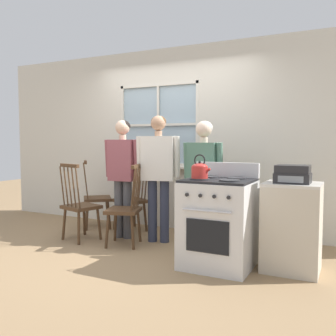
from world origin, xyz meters
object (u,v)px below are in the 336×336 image
(chair_center_cluster, at_px, (125,210))
(person_adult_right, at_px, (204,173))
(person_teen_center, at_px, (158,166))
(stove, at_px, (218,222))
(chair_by_window, at_px, (80,206))
(chair_near_wall, at_px, (131,200))
(side_counter, at_px, (292,227))
(person_elderly_left, at_px, (123,168))
(potted_plant, at_px, (166,160))
(stereo, at_px, (293,174))
(chair_near_stove, at_px, (96,198))
(kettle, at_px, (200,170))

(chair_center_cluster, relative_size, person_adult_right, 0.66)
(person_teen_center, distance_m, stove, 1.29)
(chair_by_window, distance_m, chair_near_wall, 0.84)
(side_counter, bearing_deg, person_elderly_left, 171.58)
(chair_near_wall, xyz_separation_m, person_elderly_left, (0.13, -0.41, 0.51))
(person_teen_center, bearing_deg, potted_plant, 95.57)
(person_adult_right, bearing_deg, chair_by_window, -163.11)
(chair_by_window, xyz_separation_m, chair_near_wall, (0.33, 0.77, 0.00))
(person_teen_center, xyz_separation_m, person_adult_right, (0.64, -0.04, -0.06))
(side_counter, height_order, stereo, stereo)
(chair_near_stove, bearing_deg, person_elderly_left, -154.58)
(chair_by_window, relative_size, person_elderly_left, 0.64)
(person_adult_right, bearing_deg, person_elderly_left, -175.55)
(chair_center_cluster, bearing_deg, stove, 61.36)
(potted_plant, bearing_deg, side_counter, -28.77)
(chair_near_wall, distance_m, side_counter, 2.49)
(chair_center_cluster, xyz_separation_m, side_counter, (2.03, -0.04, -0.00))
(chair_near_wall, relative_size, side_counter, 1.14)
(person_teen_center, relative_size, kettle, 6.67)
(chair_by_window, xyz_separation_m, chair_center_cluster, (0.68, 0.06, 0.00))
(chair_near_wall, distance_m, stove, 1.93)
(chair_by_window, relative_size, stove, 0.95)
(person_adult_right, distance_m, stereo, 1.14)
(stereo, bearing_deg, potted_plant, 150.77)
(stove, distance_m, stereo, 0.90)
(chair_by_window, relative_size, side_counter, 1.14)
(person_teen_center, bearing_deg, stove, -44.20)
(person_adult_right, xyz_separation_m, stove, (0.37, -0.55, -0.46))
(person_adult_right, xyz_separation_m, stereo, (1.08, -0.35, 0.05))
(chair_near_wall, bearing_deg, potted_plant, 71.13)
(chair_by_window, relative_size, stereo, 3.02)
(chair_by_window, bearing_deg, potted_plant, -106.77)
(chair_near_wall, height_order, kettle, kettle)
(chair_near_wall, xyz_separation_m, potted_plant, (0.39, 0.34, 0.58))
(chair_near_wall, relative_size, chair_center_cluster, 1.00)
(chair_by_window, bearing_deg, chair_near_stove, -52.97)
(chair_near_wall, bearing_deg, stereo, 12.21)
(chair_near_wall, bearing_deg, chair_center_cluster, -33.60)
(chair_by_window, xyz_separation_m, person_teen_center, (0.98, 0.39, 0.54))
(person_elderly_left, xyz_separation_m, kettle, (1.38, -0.68, 0.06))
(person_adult_right, bearing_deg, stereo, -12.86)
(potted_plant, bearing_deg, chair_center_cluster, -92.34)
(person_elderly_left, distance_m, person_teen_center, 0.53)
(chair_by_window, bearing_deg, person_adult_right, -151.76)
(kettle, height_order, stereo, kettle)
(chair_by_window, height_order, person_adult_right, person_adult_right)
(stove, height_order, potted_plant, potted_plant)
(potted_plant, xyz_separation_m, stereo, (1.98, -1.11, -0.05))
(chair_near_stove, relative_size, stereo, 3.02)
(person_teen_center, height_order, potted_plant, person_teen_center)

